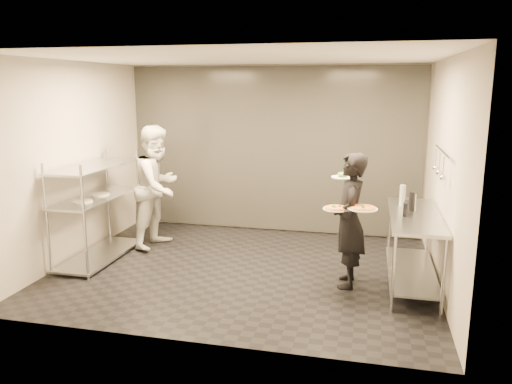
% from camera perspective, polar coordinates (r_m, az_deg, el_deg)
% --- Properties ---
extents(room_shell, '(5.00, 4.00, 2.80)m').
position_cam_1_polar(room_shell, '(7.63, 0.73, 4.11)').
color(room_shell, black).
rests_on(room_shell, ground).
extents(pass_rack, '(0.60, 1.60, 1.50)m').
position_cam_1_polar(pass_rack, '(7.45, -17.70, -1.61)').
color(pass_rack, '#B3B6BA').
rests_on(pass_rack, ground).
extents(prep_counter, '(0.60, 1.80, 0.92)m').
position_cam_1_polar(prep_counter, '(6.50, 17.56, -4.89)').
color(prep_counter, '#B3B6BA').
rests_on(prep_counter, ground).
extents(utensil_rail, '(0.07, 1.20, 0.31)m').
position_cam_1_polar(utensil_rail, '(6.32, 20.32, 3.03)').
color(utensil_rail, '#B3B6BA').
rests_on(utensil_rail, room_shell).
extents(waiter, '(0.44, 0.63, 1.67)m').
position_cam_1_polar(waiter, '(6.23, 10.64, -3.23)').
color(waiter, black).
rests_on(waiter, ground).
extents(chef, '(0.86, 1.02, 1.87)m').
position_cam_1_polar(chef, '(7.80, -11.15, 0.61)').
color(chef, silver).
rests_on(chef, ground).
extents(pizza_plate_near, '(0.31, 0.31, 0.05)m').
position_cam_1_polar(pizza_plate_near, '(6.02, 9.15, -1.84)').
color(pizza_plate_near, white).
rests_on(pizza_plate_near, waiter).
extents(pizza_plate_far, '(0.35, 0.35, 0.05)m').
position_cam_1_polar(pizza_plate_far, '(5.92, 12.08, -1.79)').
color(pizza_plate_far, white).
rests_on(pizza_plate_far, waiter).
extents(salad_plate, '(0.28, 0.28, 0.07)m').
position_cam_1_polar(salad_plate, '(6.38, 9.86, 1.84)').
color(salad_plate, white).
rests_on(salad_plate, waiter).
extents(pos_monitor, '(0.07, 0.23, 0.16)m').
position_cam_1_polar(pos_monitor, '(6.31, 16.74, -1.79)').
color(pos_monitor, black).
rests_on(pos_monitor, prep_counter).
extents(bottle_green, '(0.08, 0.08, 0.27)m').
position_cam_1_polar(bottle_green, '(6.79, 16.39, -0.35)').
color(bottle_green, gray).
rests_on(bottle_green, prep_counter).
extents(bottle_clear, '(0.06, 0.06, 0.21)m').
position_cam_1_polar(bottle_clear, '(6.53, 17.54, -1.15)').
color(bottle_clear, gray).
rests_on(bottle_clear, prep_counter).
extents(bottle_dark, '(0.07, 0.07, 0.25)m').
position_cam_1_polar(bottle_dark, '(6.50, 17.39, -1.06)').
color(bottle_dark, black).
rests_on(bottle_dark, prep_counter).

